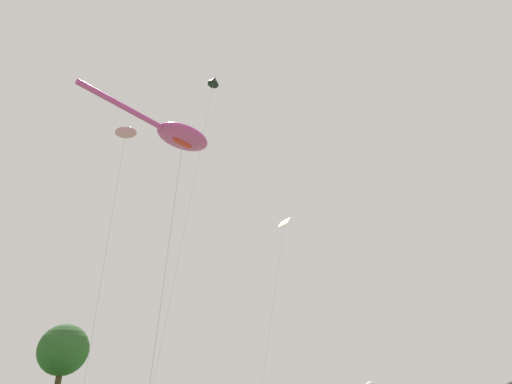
{
  "coord_description": "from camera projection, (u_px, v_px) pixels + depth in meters",
  "views": [
    {
      "loc": [
        -9.51,
        -2.94,
        1.66
      ],
      "look_at": [
        -0.23,
        7.93,
        7.99
      ],
      "focal_mm": 30.08,
      "sensor_mm": 36.0,
      "label": 1
    }
  ],
  "objects": [
    {
      "name": "small_kite_tiny_distant",
      "position": [
        214.0,
        82.0,
        35.18
      ],
      "size": [
        2.39,
        3.13,
        24.79
      ],
      "rotation": [
        0.0,
        0.0,
        -1.56
      ],
      "color": "black",
      "rests_on": "ground"
    },
    {
      "name": "small_kite_triangle_green",
      "position": [
        283.0,
        230.0,
        33.69
      ],
      "size": [
        1.51,
        2.42,
        13.62
      ],
      "rotation": [
        0.0,
        0.0,
        -2.78
      ],
      "color": "yellow",
      "rests_on": "ground"
    },
    {
      "name": "big_show_kite",
      "position": [
        180.0,
        136.0,
        26.39
      ],
      "size": [
        9.03,
        6.38,
        15.99
      ],
      "rotation": [
        0.0,
        0.0,
        0.2
      ],
      "color": "#CC3899",
      "rests_on": "ground"
    },
    {
      "name": "tree_shrub_far",
      "position": [
        63.0,
        350.0,
        62.11
      ],
      "size": [
        7.15,
        7.15,
        9.47
      ],
      "color": "#513823",
      "rests_on": "ground"
    },
    {
      "name": "small_kite_streamer_purple",
      "position": [
        125.0,
        135.0,
        20.25
      ],
      "size": [
        1.93,
        4.82,
        12.69
      ],
      "rotation": [
        0.0,
        0.0,
        -0.8
      ],
      "color": "pink",
      "rests_on": "ground"
    }
  ]
}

